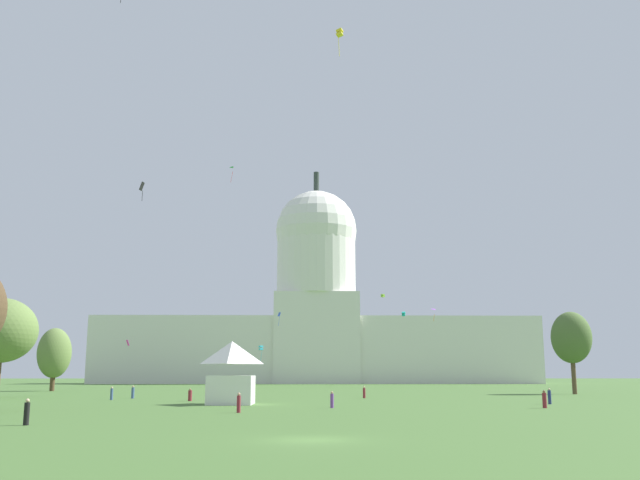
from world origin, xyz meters
TOP-DOWN VIEW (x-y plane):
  - ground_plane at (0.00, 0.00)m, footprint 800.00×800.00m
  - capitol_building at (3.67, 190.52)m, footprint 138.70×26.43m
  - event_tent at (-8.01, 40.24)m, footprint 4.98×5.84m
  - tree_west_mid at (-42.03, 62.52)m, footprint 13.45×13.51m
  - tree_west_far at (-46.43, 96.85)m, footprint 8.11×8.02m
  - tree_east_far at (42.02, 75.44)m, footprint 8.46×8.42m
  - person_maroon_front_right at (-5.77, 24.31)m, footprint 0.46×0.46m
  - person_navy_edge_west at (25.76, 39.95)m, footprint 0.37×0.37m
  - person_maroon_aisle_center at (-13.76, 49.47)m, footprint 0.63×0.63m
  - person_purple_edge_east at (2.34, 32.31)m, footprint 0.39×0.39m
  - person_black_near_tree_west at (-17.92, 10.30)m, footprint 0.47×0.47m
  - person_maroon_near_tree_east at (7.64, 58.68)m, footprint 0.47×0.47m
  - person_denim_deep_crowd at (-22.54, 58.14)m, footprint 0.52×0.52m
  - person_maroon_front_left at (22.36, 31.52)m, footprint 0.48×0.48m
  - person_denim_lawn_far_right at (-23.89, 52.92)m, footprint 0.47×0.47m
  - kite_cyan_low at (-11.88, 156.87)m, footprint 1.32×1.33m
  - kite_blue_mid at (-7.01, 155.49)m, footprint 0.91×1.02m
  - kite_turquoise_mid at (25.36, 145.14)m, footprint 1.07×1.12m
  - kite_yellow_high at (4.71, 59.60)m, footprint 1.19×1.15m
  - kite_lime_mid at (21.25, 155.57)m, footprint 1.12×1.11m
  - kite_green_high at (-19.52, 146.87)m, footprint 1.38×1.40m
  - kite_magenta_low at (-38.70, 119.93)m, footprint 0.84×0.93m
  - kite_violet_low at (29.92, 125.62)m, footprint 1.55×1.46m
  - kite_black_mid at (-27.58, 78.90)m, footprint 0.75×0.99m

SIDE VIEW (x-z plane):
  - ground_plane at x=0.00m, z-range 0.00..0.00m
  - person_maroon_aisle_center at x=-13.76m, z-range -0.08..1.37m
  - person_maroon_near_tree_east at x=7.64m, z-range -0.06..1.50m
  - person_purple_edge_east at x=2.34m, z-range -0.05..1.50m
  - person_denim_deep_crowd at x=-22.54m, z-range -0.07..1.57m
  - person_denim_lawn_far_right at x=-23.89m, z-range -0.05..1.56m
  - person_maroon_front_left at x=22.36m, z-range -0.07..1.59m
  - person_black_near_tree_west at x=-17.92m, z-range -0.06..1.59m
  - person_navy_edge_west at x=25.76m, z-range -0.06..1.60m
  - person_maroon_front_right at x=-5.77m, z-range -0.05..1.60m
  - event_tent at x=-8.01m, z-range 0.03..6.62m
  - tree_west_far at x=-46.43m, z-range 1.11..12.58m
  - tree_east_far at x=42.02m, z-range 2.31..15.15m
  - tree_west_mid at x=-42.03m, z-range 2.27..15.74m
  - kite_magenta_low at x=-38.70m, z-range 9.08..10.36m
  - kite_cyan_low at x=-11.88m, z-range 7.76..12.05m
  - kite_violet_low at x=29.92m, z-range 15.85..18.19m
  - kite_turquoise_mid at x=25.36m, z-range 17.59..18.84m
  - kite_blue_mid at x=-7.01m, z-range 16.72..20.44m
  - capitol_building at x=3.67m, z-range -13.77..55.27m
  - kite_lime_mid at x=21.25m, z-range 23.61..24.44m
  - kite_black_mid at x=-27.58m, z-range 32.21..35.48m
  - kite_yellow_high at x=4.71m, z-range 50.05..54.32m
  - kite_green_high at x=-19.52m, z-range 54.83..58.70m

